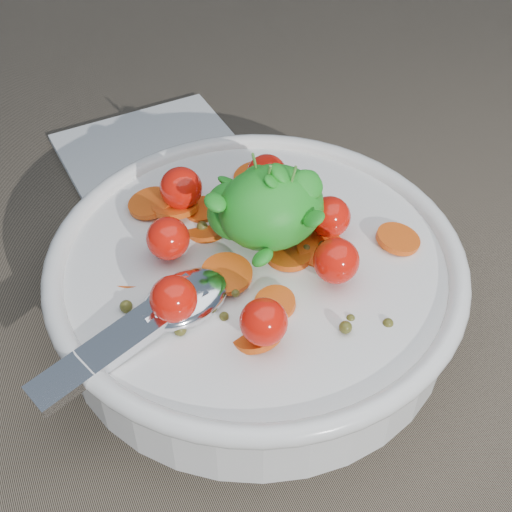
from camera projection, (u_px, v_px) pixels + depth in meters
name	position (u px, v px, depth m)	size (l,w,h in m)	color
ground	(245.00, 312.00, 0.55)	(6.00, 6.00, 0.00)	#716350
bowl	(255.00, 278.00, 0.52)	(0.33, 0.30, 0.13)	white
napkin	(153.00, 153.00, 0.69)	(0.16, 0.14, 0.01)	white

